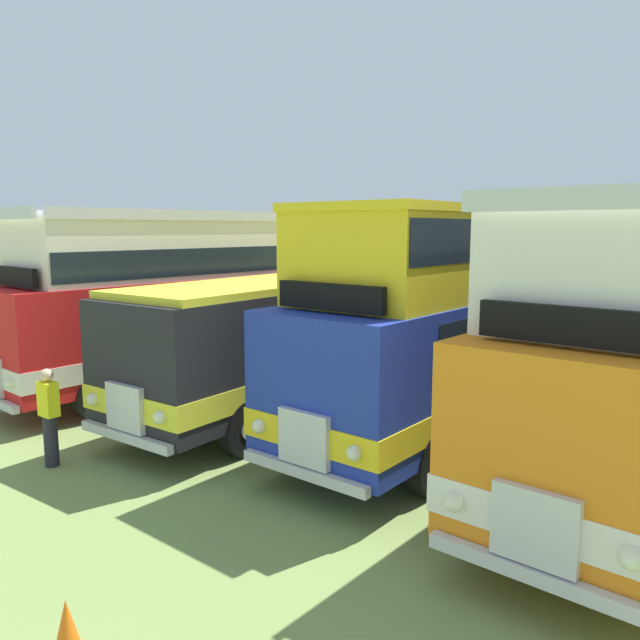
% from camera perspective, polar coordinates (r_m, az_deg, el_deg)
% --- Properties ---
extents(ground_plane, '(200.00, 200.00, 0.00)m').
position_cam_1_polar(ground_plane, '(13.09, 12.18, -9.94)').
color(ground_plane, '#7A934C').
extents(bus_first_in_row, '(3.17, 10.91, 4.52)m').
position_cam_1_polar(bus_first_in_row, '(16.84, -10.89, 2.44)').
color(bus_first_in_row, red).
rests_on(bus_first_in_row, ground).
extents(bus_second_in_row, '(2.84, 11.02, 2.99)m').
position_cam_1_polar(bus_second_in_row, '(14.67, -0.33, -0.67)').
color(bus_second_in_row, black).
rests_on(bus_second_in_row, ground).
extents(bus_third_in_row, '(2.83, 10.08, 4.49)m').
position_cam_1_polar(bus_third_in_row, '(12.90, 13.31, 1.02)').
color(bus_third_in_row, '#1E339E').
rests_on(bus_third_in_row, ground).
extents(cone_mid_row, '(0.36, 0.36, 0.72)m').
position_cam_1_polar(cone_mid_row, '(6.83, -22.36, -25.42)').
color(cone_mid_row, orange).
rests_on(cone_mid_row, ground).
extents(marshal_person, '(0.36, 0.24, 1.73)m').
position_cam_1_polar(marshal_person, '(11.68, -23.80, -8.19)').
color(marshal_person, '#23232D').
rests_on(marshal_person, ground).
extents(rope_fence_line, '(20.71, 0.08, 1.05)m').
position_cam_1_polar(rope_fence_line, '(22.17, 23.33, -1.08)').
color(rope_fence_line, '#8C704C').
rests_on(rope_fence_line, ground).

